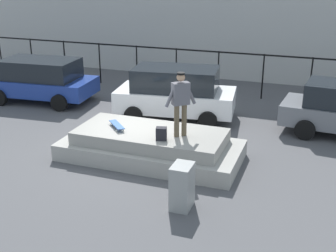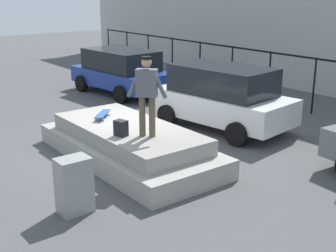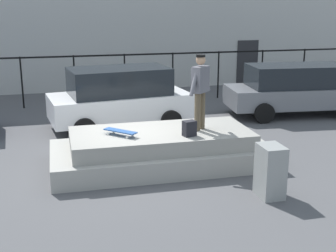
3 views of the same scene
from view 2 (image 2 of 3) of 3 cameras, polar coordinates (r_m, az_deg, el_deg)
The scene contains 9 objects.
ground_plane at distance 11.80m, azimuth -5.71°, elevation -2.83°, with size 60.00×60.00×0.00m, color #4C4C4F.
concrete_ledge at distance 11.00m, azimuth -4.90°, elevation -2.24°, with size 5.07×2.30×0.83m.
skateboarder at distance 9.81m, azimuth -2.66°, elevation 4.44°, with size 0.72×0.67×1.76m.
skateboard at distance 11.56m, azimuth -8.17°, elevation 1.49°, with size 0.72×0.73×0.12m.
backpack at distance 10.10m, azimuth -5.90°, elevation -0.26°, with size 0.28×0.20×0.35m, color black.
car_blue_hatchback_near at distance 17.84m, azimuth -5.87°, elevation 6.94°, with size 4.33×2.48×1.69m.
car_white_hatchback_mid at distance 13.30m, azimuth 6.75°, elevation 3.73°, with size 4.34×2.53×1.83m.
utility_box at distance 8.54m, azimuth -11.64°, elevation -7.27°, with size 0.44×0.60×1.05m, color gray.
fence_row at distance 15.93m, azimuth 15.15°, elevation 6.56°, with size 24.06×0.06×1.85m.
Camera 2 is at (9.46, -5.82, 3.99)m, focal length 48.81 mm.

